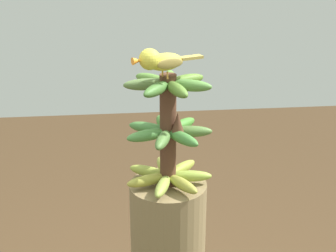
% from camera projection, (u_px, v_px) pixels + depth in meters
% --- Properties ---
extents(banana_bunch, '(0.27, 0.27, 0.35)m').
position_uv_depth(banana_bunch, '(168.00, 131.00, 1.42)').
color(banana_bunch, '#4C2D1E').
rests_on(banana_bunch, banana_tree).
extents(perched_bird, '(0.10, 0.21, 0.09)m').
position_uv_depth(perched_bird, '(159.00, 61.00, 1.30)').
color(perched_bird, '#C68933').
rests_on(perched_bird, banana_bunch).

